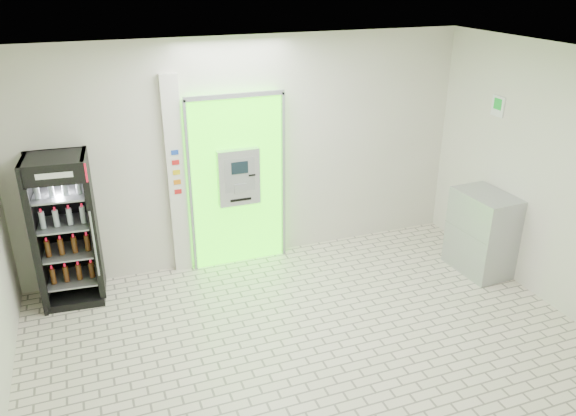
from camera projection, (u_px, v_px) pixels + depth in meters
ground at (322, 361)px, 5.81m from camera, size 6.00×6.00×0.00m
room_shell at (327, 197)px, 5.08m from camera, size 6.00×6.00×6.00m
atm_assembly at (237, 181)px, 7.35m from camera, size 1.30×0.24×2.33m
pillar at (176, 178)px, 7.09m from camera, size 0.22×0.11×2.60m
beverage_cooler at (66, 233)px, 6.60m from camera, size 0.73×0.68×1.82m
steel_cabinet at (482, 233)px, 7.35m from camera, size 0.59×0.85×1.09m
exit_sign at (498, 106)px, 7.12m from camera, size 0.02×0.22×0.26m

